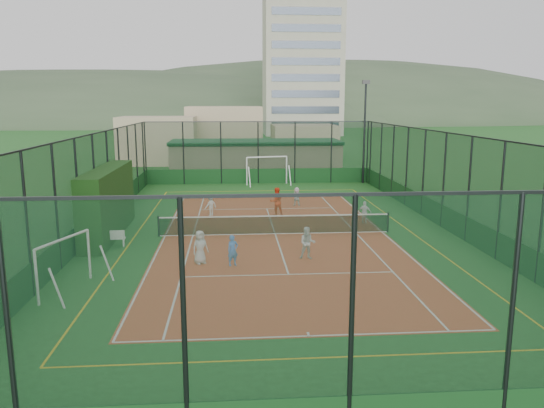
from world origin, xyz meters
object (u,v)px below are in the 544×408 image
(futsal_goal_near, at_px, (65,265))
(child_far_right, at_px, (365,212))
(child_near_mid, at_px, (233,250))
(child_far_left, at_px, (211,205))
(child_near_left, at_px, (200,247))
(coach, at_px, (276,202))
(floodlight_ne, at_px, (364,132))
(child_near_right, at_px, (307,243))
(futsal_goal_far, at_px, (267,171))
(child_far_back, at_px, (297,196))
(white_bench, at_px, (109,238))
(apartment_tower, at_px, (302,58))
(clubhouse, at_px, (255,158))

(futsal_goal_near, bearing_deg, child_far_right, -33.20)
(child_near_mid, relative_size, child_far_left, 1.00)
(child_near_left, relative_size, child_far_left, 1.10)
(child_near_left, bearing_deg, coach, 35.85)
(floodlight_ne, height_order, child_near_right, floodlight_ne)
(futsal_goal_far, bearing_deg, child_far_back, -93.44)
(futsal_goal_near, xyz_separation_m, child_far_back, (10.01, 14.95, -0.33))
(child_near_right, bearing_deg, child_near_mid, -159.63)
(floodlight_ne, height_order, futsal_goal_far, floodlight_ne)
(floodlight_ne, height_order, white_bench, floodlight_ne)
(child_far_left, xyz_separation_m, child_far_right, (8.49, -2.64, -0.02))
(futsal_goal_near, xyz_separation_m, child_far_right, (13.10, 9.59, -0.32))
(apartment_tower, relative_size, child_far_right, 24.57)
(apartment_tower, height_order, futsal_goal_near, apartment_tower)
(floodlight_ne, relative_size, child_near_left, 5.93)
(apartment_tower, distance_m, child_near_left, 89.22)
(child_far_back, bearing_deg, child_far_right, 123.21)
(white_bench, relative_size, child_far_left, 1.15)
(floodlight_ne, relative_size, apartment_tower, 0.28)
(white_bench, distance_m, child_near_right, 9.20)
(child_far_left, bearing_deg, child_near_left, 48.99)
(futsal_goal_near, distance_m, coach, 14.67)
(white_bench, distance_m, child_far_right, 13.43)
(apartment_tower, relative_size, futsal_goal_far, 8.73)
(white_bench, relative_size, futsal_goal_far, 0.42)
(clubhouse, xyz_separation_m, child_far_right, (5.08, -19.97, -0.95))
(child_far_right, bearing_deg, clubhouse, -51.76)
(child_near_right, height_order, child_far_right, child_near_right)
(futsal_goal_near, height_order, child_far_back, futsal_goal_near)
(child_near_left, height_order, coach, coach)
(child_near_mid, distance_m, child_near_right, 3.23)
(apartment_tower, bearing_deg, futsal_goal_far, -99.80)
(child_near_mid, bearing_deg, futsal_goal_near, 179.23)
(futsal_goal_far, bearing_deg, child_near_mid, -109.26)
(apartment_tower, distance_m, child_near_right, 88.25)
(apartment_tower, bearing_deg, child_far_left, -101.27)
(futsal_goal_far, relative_size, child_near_mid, 2.72)
(child_far_back, xyz_separation_m, coach, (-1.56, -2.96, 0.23))
(clubhouse, bearing_deg, child_far_left, -101.12)
(apartment_tower, xyz_separation_m, child_far_back, (-10.01, -74.62, -14.40))
(futsal_goal_near, bearing_deg, child_near_right, -50.04)
(futsal_goal_near, bearing_deg, coach, -14.59)
(apartment_tower, xyz_separation_m, child_near_right, (-10.99, -86.39, -14.30))
(child_near_mid, relative_size, child_far_right, 1.04)
(coach, bearing_deg, child_near_mid, 62.16)
(futsal_goal_far, bearing_deg, child_far_right, -84.72)
(child_far_back, relative_size, coach, 0.72)
(white_bench, height_order, child_near_left, child_near_left)
(child_far_right, distance_m, child_far_back, 6.18)
(clubhouse, distance_m, futsal_goal_far, 5.67)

